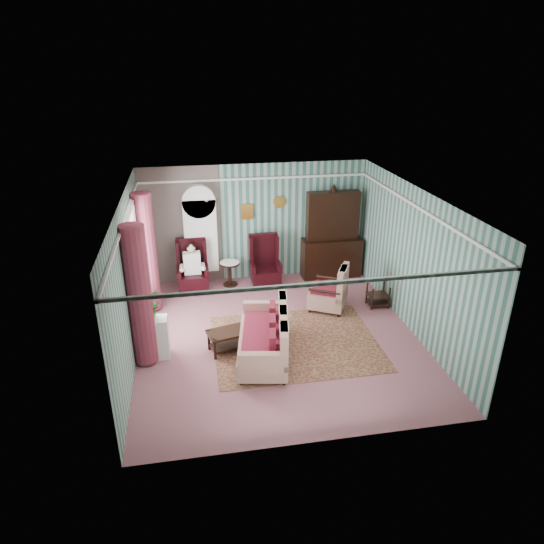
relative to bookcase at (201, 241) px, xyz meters
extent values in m
plane|color=#91545F|center=(1.35, -2.84, -1.12)|extent=(6.00, 6.00, 0.00)
cube|color=#36635A|center=(1.35, 0.16, 0.33)|extent=(5.50, 0.02, 2.90)
cube|color=#36635A|center=(1.35, -5.84, 0.33)|extent=(5.50, 0.02, 2.90)
cube|color=#36635A|center=(-1.40, -2.84, 0.33)|extent=(0.02, 6.00, 2.90)
cube|color=#36635A|center=(4.10, -2.84, 0.33)|extent=(0.02, 6.00, 2.90)
cube|color=white|center=(1.35, -2.84, 1.78)|extent=(5.50, 6.00, 0.02)
cube|color=#884558|center=(-0.45, 0.15, 0.33)|extent=(1.90, 0.01, 2.90)
cube|color=silver|center=(1.35, -2.84, 1.43)|extent=(5.50, 6.00, 0.05)
cube|color=white|center=(-1.37, -2.24, 0.43)|extent=(0.04, 1.50, 1.90)
cylinder|color=maroon|center=(-1.20, -3.29, 0.23)|extent=(0.44, 0.44, 2.60)
cylinder|color=maroon|center=(-1.20, -1.19, 0.23)|extent=(0.44, 0.44, 2.60)
cube|color=#C28B33|center=(1.15, 0.13, 0.63)|extent=(0.30, 0.03, 0.38)
cube|color=white|center=(0.00, 0.00, 0.00)|extent=(0.80, 0.28, 2.24)
cube|color=black|center=(3.25, -0.12, 0.06)|extent=(1.50, 0.56, 2.36)
cube|color=black|center=(-0.25, -0.39, -0.50)|extent=(0.76, 0.80, 1.25)
cube|color=black|center=(1.50, -0.39, -0.50)|extent=(0.76, 0.80, 1.25)
cylinder|color=black|center=(0.65, -0.24, -0.82)|extent=(0.50, 0.50, 0.60)
cube|color=black|center=(3.82, -1.94, -0.85)|extent=(0.45, 0.38, 0.54)
cube|color=silver|center=(-1.05, -3.14, -0.72)|extent=(0.55, 0.35, 0.80)
cube|color=#521D1B|center=(1.65, -3.14, -1.11)|extent=(3.20, 2.60, 0.01)
cube|color=beige|center=(0.95, -3.48, -0.59)|extent=(1.39, 2.15, 1.07)
cube|color=#C0AF95|center=(2.67, -1.85, -0.66)|extent=(1.12, 1.14, 0.93)
cube|color=black|center=(0.40, -3.16, -0.91)|extent=(1.00, 0.68, 0.42)
imported|color=#1F5119|center=(-1.07, -3.23, -0.09)|extent=(0.48, 0.44, 0.46)
imported|color=#27551A|center=(-1.03, -3.01, -0.06)|extent=(0.35, 0.32, 0.52)
imported|color=#23541A|center=(-1.12, -3.05, -0.10)|extent=(0.32, 0.32, 0.43)
camera|label=1|loc=(-0.24, -11.13, 4.02)|focal=32.00mm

